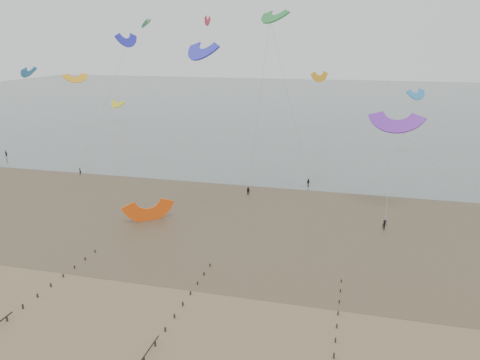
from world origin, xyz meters
name	(u,v)px	position (x,y,z in m)	size (l,w,h in m)	color
ground	(147,308)	(0.00, 0.00, 0.00)	(500.00, 500.00, 0.00)	brown
sea_and_shore	(206,208)	(-4.08, 34.40, 0.01)	(500.00, 665.00, 0.03)	#475654
kitesurfer_lead	(80,171)	(-40.09, 49.05, 0.79)	(0.57, 0.38, 1.57)	black
kitesurfers	(397,197)	(31.14, 47.76, 0.88)	(143.87, 28.49, 1.88)	black
grounded_kite	(149,221)	(-11.71, 25.90, 0.00)	(7.63, 4.00, 5.81)	#F7530F
kites_airborne	(226,66)	(-15.25, 88.16, 23.43)	(220.41, 126.34, 40.50)	#FAA71B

